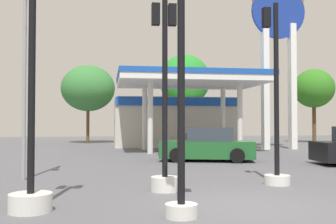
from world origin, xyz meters
The scene contains 12 objects.
ground_plane centered at (0.00, 0.00, 0.00)m, with size 90.00×90.00×0.00m, color #56565B.
gas_station centered at (2.19, 21.18, 2.27)m, with size 9.11×12.09×4.81m.
station_pole_sign centered at (8.54, 17.08, 7.80)m, with size 3.75×0.56×12.35m.
car_0 centered at (1.70, 9.76, 0.70)m, with size 4.62×2.87×1.54m.
traffic_signal_0 centered at (-1.52, -0.76, 2.23)m, with size 0.65×0.66×4.96m.
traffic_signal_1 centered at (-1.42, 2.07, 1.68)m, with size 0.72×0.72×5.00m.
traffic_signal_2 centered at (1.86, 2.63, 1.63)m, with size 0.73×0.73×5.20m.
traffic_signal_3 centered at (-4.37, 0.12, 1.49)m, with size 0.84×0.84×5.09m.
tree_1 centered at (-4.61, 27.34, 4.83)m, with size 4.70×4.70×6.86m.
tree_2 centered at (3.99, 26.92, 5.66)m, with size 4.64×4.64×7.95m.
tree_3 centered at (15.45, 24.95, 4.87)m, with size 3.61×3.61×6.63m.
corner_streetlamp centered at (-5.45, 4.50, 3.90)m, with size 0.24×1.48×6.41m.
Camera 1 is at (-2.87, -8.03, 1.74)m, focal length 42.18 mm.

